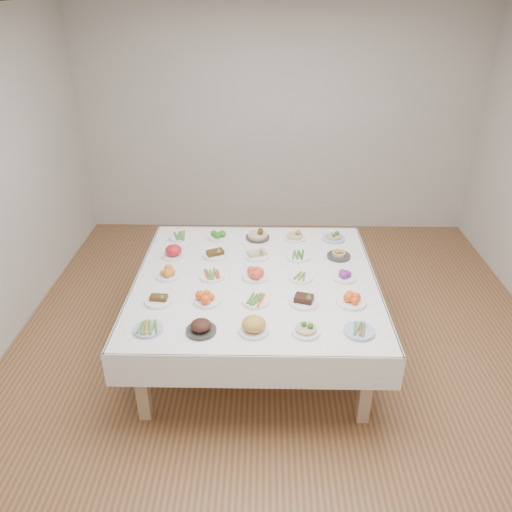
{
  "coord_description": "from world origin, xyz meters",
  "views": [
    {
      "loc": [
        -0.16,
        -3.77,
        2.91
      ],
      "look_at": [
        -0.23,
        -0.02,
        0.88
      ],
      "focal_mm": 35.0,
      "sensor_mm": 36.0,
      "label": 1
    }
  ],
  "objects_px": {
    "dish_0": "(148,328)",
    "dish_12": "(255,273)",
    "dish_24": "(334,235)",
    "display_table": "(256,285)"
  },
  "relations": [
    {
      "from": "dish_12",
      "to": "dish_24",
      "type": "distance_m",
      "value": 1.04
    },
    {
      "from": "dish_12",
      "to": "dish_0",
      "type": "bearing_deg",
      "value": -135.07
    },
    {
      "from": "dish_12",
      "to": "dish_24",
      "type": "xyz_separation_m",
      "value": [
        0.74,
        0.73,
        -0.0
      ]
    },
    {
      "from": "dish_24",
      "to": "dish_12",
      "type": "bearing_deg",
      "value": -135.39
    },
    {
      "from": "dish_0",
      "to": "dish_24",
      "type": "xyz_separation_m",
      "value": [
        1.49,
        1.48,
        0.02
      ]
    },
    {
      "from": "display_table",
      "to": "dish_12",
      "type": "bearing_deg",
      "value": 127.89
    },
    {
      "from": "display_table",
      "to": "dish_0",
      "type": "height_order",
      "value": "dish_0"
    },
    {
      "from": "display_table",
      "to": "dish_24",
      "type": "bearing_deg",
      "value": 44.86
    },
    {
      "from": "display_table",
      "to": "dish_0",
      "type": "xyz_separation_m",
      "value": [
        -0.75,
        -0.74,
        0.09
      ]
    },
    {
      "from": "dish_0",
      "to": "dish_12",
      "type": "xyz_separation_m",
      "value": [
        0.75,
        0.75,
        0.03
      ]
    }
  ]
}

